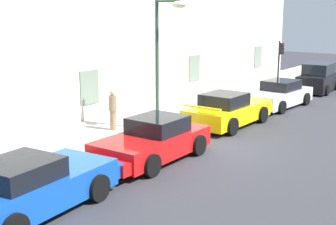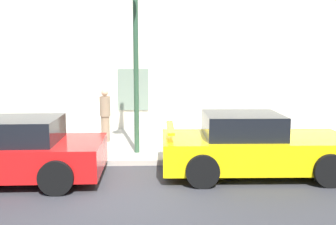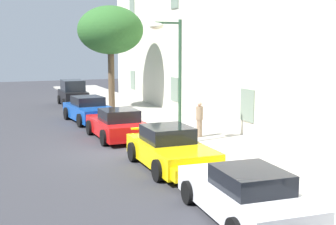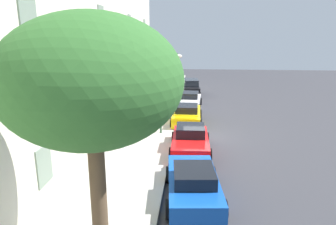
{
  "view_description": "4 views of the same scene",
  "coord_description": "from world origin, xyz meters",
  "px_view_note": "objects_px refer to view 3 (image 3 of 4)",
  "views": [
    {
      "loc": [
        -14.45,
        -8.57,
        4.94
      ],
      "look_at": [
        -1.04,
        1.23,
        1.3
      ],
      "focal_mm": 50.26,
      "sensor_mm": 36.0,
      "label": 1
    },
    {
      "loc": [
        0.76,
        -7.8,
        2.75
      ],
      "look_at": [
        1.11,
        1.81,
        1.38
      ],
      "focal_mm": 41.39,
      "sensor_mm": 36.0,
      "label": 2
    },
    {
      "loc": [
        17.41,
        -4.96,
        4.31
      ],
      "look_at": [
        0.56,
        2.07,
        1.59
      ],
      "focal_mm": 47.66,
      "sensor_mm": 36.0,
      "label": 3
    },
    {
      "loc": [
        -18.75,
        0.73,
        6.41
      ],
      "look_at": [
        -0.24,
        2.22,
        1.66
      ],
      "focal_mm": 32.58,
      "sensor_mm": 36.0,
      "label": 4
    }
  ],
  "objects_px": {
    "sportscar_white_middle": "(172,151)",
    "sportscar_tail_end": "(241,193)",
    "sportscar_red_lead": "(91,111)",
    "tree_near_kerb": "(110,31)",
    "hatchback_distant": "(73,94)",
    "pedestrian_admiring": "(199,119)",
    "sportscar_yellow_flank": "(116,125)",
    "street_lamp": "(170,58)"
  },
  "relations": [
    {
      "from": "sportscar_yellow_flank",
      "to": "tree_near_kerb",
      "type": "height_order",
      "value": "tree_near_kerb"
    },
    {
      "from": "sportscar_tail_end",
      "to": "street_lamp",
      "type": "height_order",
      "value": "street_lamp"
    },
    {
      "from": "sportscar_red_lead",
      "to": "sportscar_white_middle",
      "type": "distance_m",
      "value": 10.78
    },
    {
      "from": "street_lamp",
      "to": "sportscar_yellow_flank",
      "type": "bearing_deg",
      "value": -152.99
    },
    {
      "from": "sportscar_tail_end",
      "to": "tree_near_kerb",
      "type": "bearing_deg",
      "value": 173.9
    },
    {
      "from": "sportscar_yellow_flank",
      "to": "hatchback_distant",
      "type": "relative_size",
      "value": 1.25
    },
    {
      "from": "sportscar_tail_end",
      "to": "street_lamp",
      "type": "relative_size",
      "value": 0.95
    },
    {
      "from": "sportscar_red_lead",
      "to": "pedestrian_admiring",
      "type": "height_order",
      "value": "pedestrian_admiring"
    },
    {
      "from": "sportscar_yellow_flank",
      "to": "hatchback_distant",
      "type": "height_order",
      "value": "hatchback_distant"
    },
    {
      "from": "hatchback_distant",
      "to": "pedestrian_admiring",
      "type": "relative_size",
      "value": 2.28
    },
    {
      "from": "hatchback_distant",
      "to": "tree_near_kerb",
      "type": "height_order",
      "value": "tree_near_kerb"
    },
    {
      "from": "sportscar_red_lead",
      "to": "sportscar_tail_end",
      "type": "height_order",
      "value": "sportscar_red_lead"
    },
    {
      "from": "sportscar_red_lead",
      "to": "sportscar_yellow_flank",
      "type": "distance_m",
      "value": 4.77
    },
    {
      "from": "sportscar_red_lead",
      "to": "sportscar_tail_end",
      "type": "xyz_separation_m",
      "value": [
        15.5,
        0.33,
        -0.05
      ]
    },
    {
      "from": "hatchback_distant",
      "to": "sportscar_red_lead",
      "type": "bearing_deg",
      "value": -3.53
    },
    {
      "from": "sportscar_yellow_flank",
      "to": "sportscar_white_middle",
      "type": "relative_size",
      "value": 0.97
    },
    {
      "from": "hatchback_distant",
      "to": "tree_near_kerb",
      "type": "bearing_deg",
      "value": 29.53
    },
    {
      "from": "hatchback_distant",
      "to": "sportscar_white_middle",
      "type": "bearing_deg",
      "value": -0.08
    },
    {
      "from": "hatchback_distant",
      "to": "pedestrian_admiring",
      "type": "xyz_separation_m",
      "value": [
        14.54,
        3.08,
        0.14
      ]
    },
    {
      "from": "sportscar_white_middle",
      "to": "hatchback_distant",
      "type": "height_order",
      "value": "hatchback_distant"
    },
    {
      "from": "pedestrian_admiring",
      "to": "sportscar_white_middle",
      "type": "bearing_deg",
      "value": -37.36
    },
    {
      "from": "pedestrian_admiring",
      "to": "sportscar_tail_end",
      "type": "bearing_deg",
      "value": -20.17
    },
    {
      "from": "sportscar_yellow_flank",
      "to": "sportscar_white_middle",
      "type": "distance_m",
      "value": 6.01
    },
    {
      "from": "sportscar_white_middle",
      "to": "hatchback_distant",
      "type": "xyz_separation_m",
      "value": [
        -18.61,
        0.03,
        0.21
      ]
    },
    {
      "from": "sportscar_yellow_flank",
      "to": "sportscar_white_middle",
      "type": "xyz_separation_m",
      "value": [
        6.0,
        0.32,
        0.01
      ]
    },
    {
      "from": "sportscar_yellow_flank",
      "to": "street_lamp",
      "type": "relative_size",
      "value": 0.89
    },
    {
      "from": "sportscar_white_middle",
      "to": "sportscar_tail_end",
      "type": "relative_size",
      "value": 0.96
    },
    {
      "from": "sportscar_yellow_flank",
      "to": "sportscar_tail_end",
      "type": "distance_m",
      "value": 10.73
    },
    {
      "from": "sportscar_red_lead",
      "to": "tree_near_kerb",
      "type": "distance_m",
      "value": 6.85
    },
    {
      "from": "sportscar_yellow_flank",
      "to": "sportscar_white_middle",
      "type": "bearing_deg",
      "value": 3.01
    },
    {
      "from": "sportscar_tail_end",
      "to": "tree_near_kerb",
      "type": "height_order",
      "value": "tree_near_kerb"
    },
    {
      "from": "pedestrian_admiring",
      "to": "hatchback_distant",
      "type": "bearing_deg",
      "value": -168.03
    },
    {
      "from": "sportscar_white_middle",
      "to": "tree_near_kerb",
      "type": "height_order",
      "value": "tree_near_kerb"
    },
    {
      "from": "tree_near_kerb",
      "to": "pedestrian_admiring",
      "type": "xyz_separation_m",
      "value": [
        11.05,
        1.11,
        -4.34
      ]
    },
    {
      "from": "tree_near_kerb",
      "to": "pedestrian_admiring",
      "type": "height_order",
      "value": "tree_near_kerb"
    },
    {
      "from": "sportscar_red_lead",
      "to": "street_lamp",
      "type": "bearing_deg",
      "value": 12.08
    },
    {
      "from": "street_lamp",
      "to": "sportscar_red_lead",
      "type": "bearing_deg",
      "value": -167.92
    },
    {
      "from": "tree_near_kerb",
      "to": "street_lamp",
      "type": "bearing_deg",
      "value": -3.77
    },
    {
      "from": "pedestrian_admiring",
      "to": "street_lamp",
      "type": "bearing_deg",
      "value": -61.25
    },
    {
      "from": "sportscar_white_middle",
      "to": "sportscar_tail_end",
      "type": "height_order",
      "value": "sportscar_white_middle"
    },
    {
      "from": "tree_near_kerb",
      "to": "sportscar_yellow_flank",
      "type": "bearing_deg",
      "value": -14.23
    },
    {
      "from": "sportscar_white_middle",
      "to": "sportscar_tail_end",
      "type": "bearing_deg",
      "value": -1.51
    }
  ]
}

